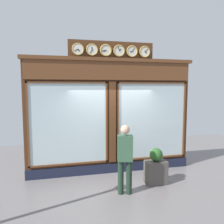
{
  "coord_description": "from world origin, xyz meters",
  "views": [
    {
      "loc": [
        1.64,
        6.59,
        2.56
      ],
      "look_at": [
        0.0,
        0.0,
        1.85
      ],
      "focal_mm": 36.96,
      "sensor_mm": 36.0,
      "label": 1
    }
  ],
  "objects": [
    {
      "name": "planter_box",
      "position": [
        -0.94,
        1.09,
        0.31
      ],
      "size": [
        0.56,
        0.36,
        0.62
      ],
      "primitive_type": "cube",
      "color": "#4C4742",
      "rests_on": "ground_plane"
    },
    {
      "name": "planter_shrub",
      "position": [
        -0.94,
        1.09,
        0.8
      ],
      "size": [
        0.35,
        0.35,
        0.35
      ],
      "primitive_type": "sphere",
      "color": "#285623",
      "rests_on": "planter_box"
    },
    {
      "name": "shop_facade",
      "position": [
        -0.0,
        -0.12,
        1.75
      ],
      "size": [
        5.09,
        0.42,
        3.9
      ],
      "color": "#4C2B16",
      "rests_on": "ground_plane"
    },
    {
      "name": "pedestrian",
      "position": [
        0.04,
        1.46,
        0.93
      ],
      "size": [
        0.4,
        0.3,
        1.69
      ],
      "color": "#1C2F21",
      "rests_on": "ground_plane"
    }
  ]
}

